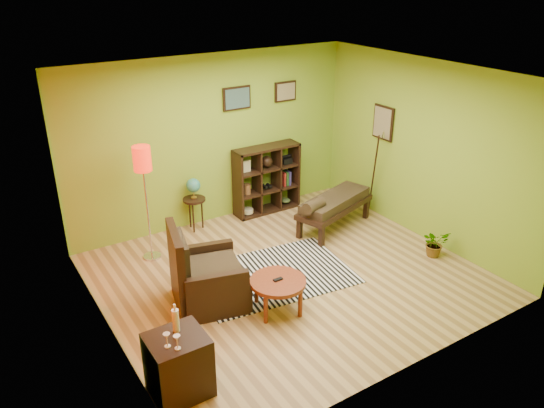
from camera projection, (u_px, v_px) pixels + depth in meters
ground at (289, 276)px, 7.52m from camera, size 5.00×5.00×0.00m
room_shell at (284, 156)px, 6.75m from camera, size 5.04×4.54×2.82m
zebra_rug at (273, 275)px, 7.53m from camera, size 2.34×1.72×0.01m
coffee_table at (278, 284)px, 6.64m from camera, size 0.71×0.71×0.46m
armchair at (205, 280)px, 6.80m from camera, size 1.08×1.08×1.09m
side_cabinet at (179, 365)px, 5.34m from camera, size 0.58×0.52×1.00m
floor_lamp at (143, 169)px, 7.41m from camera, size 0.26×0.26×1.75m
globe_table at (194, 191)px, 8.57m from camera, size 0.37×0.37×0.90m
cube_shelf at (267, 179)px, 9.28m from camera, size 1.20×0.35×1.20m
bench at (333, 204)px, 8.69m from camera, size 1.60×0.97×0.70m
potted_plant at (434, 246)px, 7.98m from camera, size 0.47×0.50×0.33m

